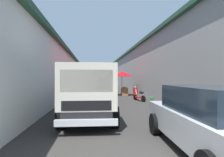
{
  "coord_description": "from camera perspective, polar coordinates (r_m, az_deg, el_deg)",
  "views": [
    {
      "loc": [
        -1.88,
        1.22,
        1.62
      ],
      "look_at": [
        7.79,
        0.15,
        1.63
      ],
      "focal_mm": 28.26,
      "sensor_mm": 36.0,
      "label": 1
    }
  ],
  "objects": [
    {
      "name": "fruit_stall_near_left",
      "position": [
        14.93,
        -8.25,
        0.78
      ],
      "size": [
        2.33,
        2.33,
        2.41
      ],
      "color": "#9E9EA3",
      "rests_on": "ground"
    },
    {
      "name": "hatchback_car",
      "position": [
        4.48,
        29.75,
        -11.37
      ],
      "size": [
        4.0,
        2.1,
        1.45
      ],
      "color": "#ADAFB5",
      "rests_on": "ground"
    },
    {
      "name": "fruit_stall_far_left",
      "position": [
        21.23,
        -8.22,
        0.48
      ],
      "size": [
        2.43,
        2.43,
        2.37
      ],
      "color": "#9E9EA3",
      "rests_on": "ground"
    },
    {
      "name": "plastic_stool",
      "position": [
        11.68,
        12.73,
        -6.41
      ],
      "size": [
        0.3,
        0.3,
        0.43
      ],
      "color": "#1E8C3F",
      "rests_on": "ground"
    },
    {
      "name": "parked_scooter",
      "position": [
        13.06,
        8.7,
        -5.19
      ],
      "size": [
        1.67,
        0.58,
        1.14
      ],
      "color": "black",
      "rests_on": "ground"
    },
    {
      "name": "vendor_by_crates",
      "position": [
        16.2,
        -7.86,
        -2.33
      ],
      "size": [
        0.28,
        0.66,
        1.68
      ],
      "color": "navy",
      "rests_on": "ground"
    },
    {
      "name": "building_right_concrete",
      "position": [
        19.41,
        18.25,
        2.75
      ],
      "size": [
        49.8,
        7.5,
        5.12
      ],
      "color": "gray",
      "rests_on": "ground"
    },
    {
      "name": "delivery_truck",
      "position": [
        6.46,
        -7.32,
        -5.19
      ],
      "size": [
        4.98,
        2.11,
        2.08
      ],
      "color": "black",
      "rests_on": "ground"
    },
    {
      "name": "building_left_whitewash",
      "position": [
        18.51,
        -23.99,
        1.22
      ],
      "size": [
        49.8,
        7.5,
        4.04
      ],
      "color": "silver",
      "rests_on": "ground"
    },
    {
      "name": "ground",
      "position": [
        15.52,
        -1.77,
        -6.04
      ],
      "size": [
        90.0,
        90.0,
        0.0
      ],
      "primitive_type": "plane",
      "color": "#33302D"
    },
    {
      "name": "fruit_stall_near_right",
      "position": [
        16.8,
        3.32,
        0.82
      ],
      "size": [
        2.21,
        2.21,
        2.39
      ],
      "color": "#9E9EA3",
      "rests_on": "ground"
    },
    {
      "name": "fruit_stall_mid_lane",
      "position": [
        11.43,
        -7.37,
        1.43
      ],
      "size": [
        2.77,
        2.77,
        2.38
      ],
      "color": "#9E9EA3",
      "rests_on": "ground"
    },
    {
      "name": "vendor_in_shade",
      "position": [
        18.57,
        -10.96,
        -2.34
      ],
      "size": [
        0.61,
        0.29,
        1.54
      ],
      "color": "#232328",
      "rests_on": "ground"
    },
    {
      "name": "fruit_stall_far_right",
      "position": [
        18.93,
        -6.24,
        0.64
      ],
      "size": [
        2.3,
        2.3,
        2.35
      ],
      "color": "#9E9EA3",
      "rests_on": "ground"
    }
  ]
}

